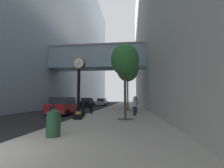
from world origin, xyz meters
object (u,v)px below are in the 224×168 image
Objects in this scene: street_tree_mid_near at (128,69)px; car_black_near at (87,103)px; bollard_nearest at (52,116)px; bollard_fourth at (91,108)px; pedestrian_by_clock at (135,106)px; car_red_far at (64,106)px; street_tree_near at (125,60)px; car_silver_mid at (102,102)px; trash_bin at (54,122)px; pedestrian_walking at (136,104)px; street_clock at (79,84)px; bollard_third at (83,109)px.

street_tree_mid_near is 1.50× the size of car_black_near.
bollard_nearest is 1.00× the size of bollard_fourth.
car_black_near reaches higher than bollard_fourth.
pedestrian_by_clock is 0.36× the size of car_red_far.
car_silver_mid is at bearing 103.91° from street_tree_near.
car_black_near is (-4.22, 13.92, 0.13)m from bollard_fourth.
bollard_nearest is 7.80m from bollard_fourth.
car_red_far is (-3.63, 9.36, 0.14)m from trash_bin.
bollard_fourth is 9.48m from trash_bin.
street_tree_mid_near reaches higher than car_black_near.
street_tree_mid_near reaches higher than pedestrian_walking.
pedestrian_walking is 2.66m from pedestrian_by_clock.
trash_bin is at bearing -114.68° from street_tree_near.
bollard_fourth is at bearing -73.13° from car_black_near.
pedestrian_walking is 0.39× the size of car_black_near.
street_tree_mid_near reaches higher than bollard_nearest.
pedestrian_by_clock is 0.36× the size of car_black_near.
bollard_fourth is at bearing 92.19° from street_clock.
car_red_far is at bearing 109.43° from bollard_nearest.
car_silver_mid is (1.54, 6.57, -0.04)m from car_black_near.
bollard_fourth is 0.63× the size of pedestrian_walking.
street_clock reaches higher than pedestrian_by_clock.
bollard_nearest is 5.20m from bollard_third.
bollard_third is (0.00, 5.20, 0.00)m from bollard_nearest.
pedestrian_walking is 20.50m from car_silver_mid.
street_tree_near is at bearing 48.09° from bollard_nearest.
trash_bin is 0.24× the size of car_red_far.
pedestrian_by_clock is at bearing -61.61° from car_black_near.
bollard_nearest is at bearing -90.00° from bollard_third.
pedestrian_walking is at bearing 15.74° from bollard_fourth.
street_clock is at bearing -173.38° from street_tree_near.
street_tree_near reaches higher than trash_bin.
pedestrian_walking is (4.10, 5.60, -1.56)m from street_clock.
pedestrian_by_clock is at bearing 68.26° from trash_bin.
street_tree_mid_near is 3.88× the size of pedestrian_walking.
street_clock is 18.92m from car_black_near.
pedestrian_by_clock is (4.09, 6.35, 0.26)m from bollard_nearest.
pedestrian_by_clock is (4.09, -1.45, 0.26)m from bollard_fourth.
street_tree_near is 25.49m from car_silver_mid.
street_clock is 5.17m from pedestrian_by_clock.
street_tree_mid_near is at bearing 79.96° from trash_bin.
car_black_near is (-5.13, 23.36, 0.15)m from trash_bin.
trash_bin is (-2.49, -5.42, -3.58)m from street_tree_near.
car_black_near reaches higher than bollard_third.
bollard_nearest is 1.02× the size of trash_bin.
street_clock is 1.02× the size of car_red_far.
bollard_nearest is (-0.17, -3.41, -1.90)m from street_clock.
bollard_third is at bearing -90.00° from bollard_fourth.
pedestrian_by_clock is at bearing -19.58° from bollard_fourth.
car_black_near is (-4.39, 18.32, -1.77)m from street_clock.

